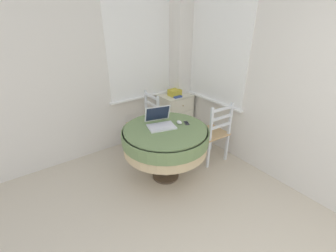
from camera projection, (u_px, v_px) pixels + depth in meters
The scene contains 10 objects.
corner_room_shell at pixel (197, 82), 2.67m from camera, with size 4.14×5.25×2.55m.
round_dining_table at pixel (165, 138), 2.84m from camera, with size 1.09×1.09×0.74m.
laptop at pixel (160, 122), 2.82m from camera, with size 0.40×0.39×0.24m.
computer_mouse at pixel (179, 122), 2.88m from camera, with size 0.06×0.09×0.04m.
cell_phone at pixel (187, 123), 2.90m from camera, with size 0.09×0.12×0.01m.
dining_chair_near_back_window at pixel (145, 123), 3.57m from camera, with size 0.40×0.42×0.93m.
dining_chair_near_right_window at pixel (213, 133), 3.27m from camera, with size 0.44×0.42×0.93m.
corner_cabinet at pixel (176, 115), 4.06m from camera, with size 0.55×0.42×0.75m.
storage_box at pixel (175, 93), 3.82m from camera, with size 0.19×0.17×0.11m.
book_on_cabinet at pixel (175, 96), 3.81m from camera, with size 0.15×0.22×0.02m.
Camera 1 is at (-0.72, 0.22, 2.00)m, focal length 24.00 mm.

